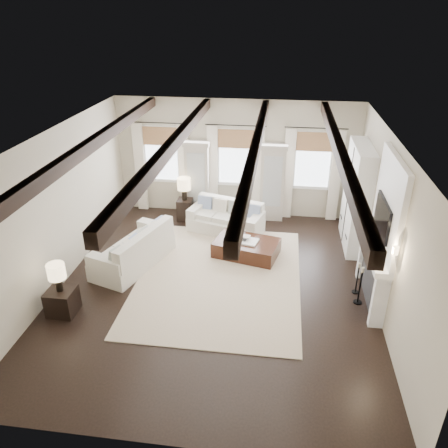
# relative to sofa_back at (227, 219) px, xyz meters

# --- Properties ---
(ground) EXTENTS (7.50, 7.50, 0.00)m
(ground) POSITION_rel_sofa_back_xyz_m (0.10, -2.61, -0.32)
(ground) COLOR black
(ground) RESTS_ON ground
(room_shell) EXTENTS (6.54, 7.54, 3.22)m
(room_shell) POSITION_rel_sofa_back_xyz_m (0.85, -1.71, 1.56)
(room_shell) COLOR beige
(room_shell) RESTS_ON ground
(area_rug) EXTENTS (3.47, 4.55, 0.02)m
(area_rug) POSITION_rel_sofa_back_xyz_m (0.13, -2.24, -0.31)
(area_rug) COLOR beige
(area_rug) RESTS_ON ground
(sofa_back) EXTENTS (2.06, 1.35, 0.81)m
(sofa_back) POSITION_rel_sofa_back_xyz_m (0.00, 0.00, 0.00)
(sofa_back) COLOR silver
(sofa_back) RESTS_ON ground
(sofa_left) EXTENTS (1.55, 2.27, 0.89)m
(sofa_left) POSITION_rel_sofa_back_xyz_m (-1.82, -1.97, 0.04)
(sofa_left) COLOR silver
(sofa_left) RESTS_ON ground
(ottoman) EXTENTS (1.63, 1.23, 0.38)m
(ottoman) POSITION_rel_sofa_back_xyz_m (0.63, -1.20, -0.13)
(ottoman) COLOR black
(ottoman) RESTS_ON ground
(tray) EXTENTS (0.58, 0.49, 0.04)m
(tray) POSITION_rel_sofa_back_xyz_m (0.64, -1.24, 0.08)
(tray) COLOR white
(tray) RESTS_ON ottoman
(book_lower) EXTENTS (0.30, 0.26, 0.04)m
(book_lower) POSITION_rel_sofa_back_xyz_m (0.50, -1.18, 0.12)
(book_lower) COLOR #262628
(book_lower) RESTS_ON tray
(book_upper) EXTENTS (0.25, 0.22, 0.03)m
(book_upper) POSITION_rel_sofa_back_xyz_m (0.59, -1.16, 0.15)
(book_upper) COLOR beige
(book_upper) RESTS_ON book_lower
(side_table_front) EXTENTS (0.51, 0.51, 0.51)m
(side_table_front) POSITION_rel_sofa_back_xyz_m (-2.68, -3.82, -0.07)
(side_table_front) COLOR black
(side_table_front) RESTS_ON ground
(lamp_front) EXTENTS (0.33, 0.33, 0.57)m
(lamp_front) POSITION_rel_sofa_back_xyz_m (-2.68, -3.82, 0.58)
(lamp_front) COLOR black
(lamp_front) RESTS_ON side_table_front
(side_table_back) EXTENTS (0.40, 0.40, 0.60)m
(side_table_back) POSITION_rel_sofa_back_xyz_m (-1.22, 0.51, -0.03)
(side_table_back) COLOR black
(side_table_back) RESTS_ON ground
(lamp_back) EXTENTS (0.36, 0.36, 0.62)m
(lamp_back) POSITION_rel_sofa_back_xyz_m (-1.22, 0.51, 0.69)
(lamp_back) COLOR black
(lamp_back) RESTS_ON side_table_back
(candlestick_near) EXTENTS (0.17, 0.17, 0.82)m
(candlestick_near) POSITION_rel_sofa_back_xyz_m (3.00, -2.75, 0.02)
(candlestick_near) COLOR black
(candlestick_near) RESTS_ON ground
(candlestick_far) EXTENTS (0.14, 0.14, 0.71)m
(candlestick_far) POSITION_rel_sofa_back_xyz_m (3.00, -2.40, -0.03)
(candlestick_far) COLOR black
(candlestick_far) RESTS_ON ground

